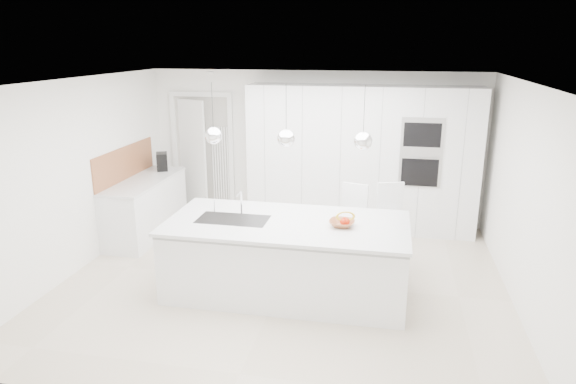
% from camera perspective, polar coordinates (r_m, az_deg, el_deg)
% --- Properties ---
extents(floor, '(5.50, 5.50, 0.00)m').
position_cam_1_polar(floor, '(6.64, -0.52, -9.87)').
color(floor, beige).
rests_on(floor, ground).
extents(wall_back, '(5.50, 0.00, 5.50)m').
position_cam_1_polar(wall_back, '(8.59, 2.91, 4.99)').
color(wall_back, white).
rests_on(wall_back, ground).
extents(wall_left, '(0.00, 5.00, 5.00)m').
position_cam_1_polar(wall_left, '(7.26, -22.31, 1.69)').
color(wall_left, white).
rests_on(wall_left, ground).
extents(ceiling, '(5.50, 5.50, 0.00)m').
position_cam_1_polar(ceiling, '(5.98, -0.58, 12.18)').
color(ceiling, white).
rests_on(ceiling, wall_back).
extents(tall_cabinets, '(3.60, 0.60, 2.30)m').
position_cam_1_polar(tall_cabinets, '(8.24, 8.11, 3.65)').
color(tall_cabinets, white).
rests_on(tall_cabinets, floor).
extents(oven_stack, '(0.62, 0.04, 1.05)m').
position_cam_1_polar(oven_stack, '(7.90, 14.57, 4.23)').
color(oven_stack, '#A5A5A8').
rests_on(oven_stack, tall_cabinets).
extents(doorway_frame, '(1.11, 0.08, 2.13)m').
position_cam_1_polar(doorway_frame, '(9.10, -9.41, 3.98)').
color(doorway_frame, white).
rests_on(doorway_frame, floor).
extents(hallway_door, '(0.76, 0.38, 2.00)m').
position_cam_1_polar(hallway_door, '(9.15, -10.98, 3.84)').
color(hallway_door, white).
rests_on(hallway_door, floor).
extents(radiator, '(0.32, 0.04, 1.40)m').
position_cam_1_polar(radiator, '(9.02, -7.47, 2.82)').
color(radiator, white).
rests_on(radiator, floor).
extents(left_base_cabinets, '(0.60, 1.80, 0.86)m').
position_cam_1_polar(left_base_cabinets, '(8.32, -15.50, -1.79)').
color(left_base_cabinets, white).
rests_on(left_base_cabinets, floor).
extents(left_worktop, '(0.62, 1.82, 0.04)m').
position_cam_1_polar(left_worktop, '(8.20, -15.74, 1.20)').
color(left_worktop, silver).
rests_on(left_worktop, left_base_cabinets).
extents(oak_backsplash, '(0.02, 1.80, 0.50)m').
position_cam_1_polar(oak_backsplash, '(8.27, -17.66, 3.09)').
color(oak_backsplash, '#AF6B42').
rests_on(oak_backsplash, wall_left).
extents(island_base, '(2.80, 1.20, 0.86)m').
position_cam_1_polar(island_base, '(6.18, -0.19, -7.57)').
color(island_base, white).
rests_on(island_base, floor).
extents(island_worktop, '(2.84, 1.40, 0.04)m').
position_cam_1_polar(island_worktop, '(6.05, -0.10, -3.48)').
color(island_worktop, silver).
rests_on(island_worktop, island_base).
extents(island_sink, '(0.84, 0.44, 0.18)m').
position_cam_1_polar(island_sink, '(6.18, -6.12, -3.74)').
color(island_sink, '#3F3F42').
rests_on(island_sink, island_worktop).
extents(island_tap, '(0.02, 0.02, 0.30)m').
position_cam_1_polar(island_tap, '(6.28, -5.20, -1.19)').
color(island_tap, white).
rests_on(island_tap, island_worktop).
extents(pendant_left, '(0.20, 0.20, 0.20)m').
position_cam_1_polar(pendant_left, '(5.97, -8.27, 6.20)').
color(pendant_left, white).
rests_on(pendant_left, ceiling).
extents(pendant_mid, '(0.20, 0.20, 0.20)m').
position_cam_1_polar(pendant_mid, '(5.74, -0.21, 5.98)').
color(pendant_mid, white).
rests_on(pendant_mid, ceiling).
extents(pendant_right, '(0.20, 0.20, 0.20)m').
position_cam_1_polar(pendant_right, '(5.64, 8.33, 5.61)').
color(pendant_right, white).
rests_on(pendant_right, ceiling).
extents(fruit_bowl, '(0.31, 0.31, 0.07)m').
position_cam_1_polar(fruit_bowl, '(5.92, 6.00, -3.48)').
color(fruit_bowl, '#AF6B42').
rests_on(fruit_bowl, island_worktop).
extents(espresso_machine, '(0.27, 0.32, 0.29)m').
position_cam_1_polar(espresso_machine, '(8.71, -13.82, 3.31)').
color(espresso_machine, black).
rests_on(espresso_machine, left_worktop).
extents(bar_stool_left, '(0.50, 0.60, 1.13)m').
position_cam_1_polar(bar_stool_left, '(6.86, 7.26, -4.02)').
color(bar_stool_left, white).
rests_on(bar_stool_left, floor).
extents(bar_stool_right, '(0.52, 0.61, 1.14)m').
position_cam_1_polar(bar_stool_right, '(6.94, 11.09, -3.90)').
color(bar_stool_right, white).
rests_on(bar_stool_right, floor).
extents(apple_a, '(0.08, 0.08, 0.08)m').
position_cam_1_polar(apple_a, '(5.87, 6.16, -3.29)').
color(apple_a, red).
rests_on(apple_a, fruit_bowl).
extents(apple_b, '(0.08, 0.08, 0.08)m').
position_cam_1_polar(apple_b, '(5.88, 6.54, -3.27)').
color(apple_b, red).
rests_on(apple_b, fruit_bowl).
extents(apple_c, '(0.07, 0.07, 0.07)m').
position_cam_1_polar(apple_c, '(5.94, 6.34, -3.10)').
color(apple_c, red).
rests_on(apple_c, fruit_bowl).
extents(banana_bunch, '(0.25, 0.18, 0.23)m').
position_cam_1_polar(banana_bunch, '(5.88, 6.40, -2.72)').
color(banana_bunch, gold).
rests_on(banana_bunch, fruit_bowl).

